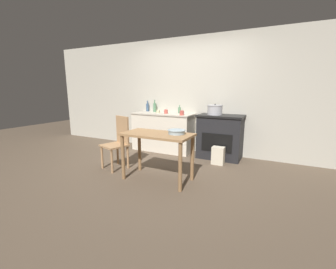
{
  "coord_description": "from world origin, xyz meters",
  "views": [
    {
      "loc": [
        1.91,
        -3.24,
        1.42
      ],
      "look_at": [
        0.0,
        0.49,
        0.57
      ],
      "focal_mm": 24.0,
      "sensor_mm": 36.0,
      "label": 1
    }
  ],
  "objects_px": {
    "mixing_bowl_large": "(176,132)",
    "bottle_mid_left": "(147,107)",
    "bottle_far_left": "(155,107)",
    "stock_pot": "(215,110)",
    "cup_center_left": "(182,113)",
    "work_table": "(157,142)",
    "chair": "(118,141)",
    "flour_sack": "(218,156)",
    "stove": "(220,137)",
    "cup_center": "(166,112)",
    "bottle_left": "(179,110)",
    "cup_center_right": "(158,112)"
  },
  "relations": [
    {
      "from": "stove",
      "to": "mixing_bowl_large",
      "type": "height_order",
      "value": "stove"
    },
    {
      "from": "work_table",
      "to": "bottle_left",
      "type": "xyz_separation_m",
      "value": [
        -0.42,
        1.76,
        0.33
      ]
    },
    {
      "from": "stove",
      "to": "bottle_far_left",
      "type": "bearing_deg",
      "value": 174.45
    },
    {
      "from": "work_table",
      "to": "bottle_far_left",
      "type": "distance_m",
      "value": 2.09
    },
    {
      "from": "stove",
      "to": "stock_pot",
      "type": "bearing_deg",
      "value": -162.51
    },
    {
      "from": "chair",
      "to": "cup_center",
      "type": "xyz_separation_m",
      "value": [
        0.26,
        1.38,
        0.43
      ]
    },
    {
      "from": "stock_pot",
      "to": "bottle_left",
      "type": "distance_m",
      "value": 0.9
    },
    {
      "from": "work_table",
      "to": "bottle_far_left",
      "type": "xyz_separation_m",
      "value": [
        -1.07,
        1.75,
        0.37
      ]
    },
    {
      "from": "chair",
      "to": "flour_sack",
      "type": "relative_size",
      "value": 2.76
    },
    {
      "from": "chair",
      "to": "stock_pot",
      "type": "height_order",
      "value": "stock_pot"
    },
    {
      "from": "stove",
      "to": "work_table",
      "type": "relative_size",
      "value": 0.84
    },
    {
      "from": "chair",
      "to": "cup_center_left",
      "type": "bearing_deg",
      "value": 77.86
    },
    {
      "from": "mixing_bowl_large",
      "to": "bottle_mid_left",
      "type": "relative_size",
      "value": 1.02
    },
    {
      "from": "cup_center_left",
      "to": "cup_center",
      "type": "bearing_deg",
      "value": 163.54
    },
    {
      "from": "flour_sack",
      "to": "cup_center",
      "type": "distance_m",
      "value": 1.56
    },
    {
      "from": "stove",
      "to": "cup_center_right",
      "type": "bearing_deg",
      "value": -177.88
    },
    {
      "from": "mixing_bowl_large",
      "to": "cup_center",
      "type": "bearing_deg",
      "value": 122.94
    },
    {
      "from": "work_table",
      "to": "bottle_far_left",
      "type": "relative_size",
      "value": 3.76
    },
    {
      "from": "work_table",
      "to": "stock_pot",
      "type": "height_order",
      "value": "stock_pot"
    },
    {
      "from": "bottle_far_left",
      "to": "bottle_left",
      "type": "relative_size",
      "value": 1.58
    },
    {
      "from": "mixing_bowl_large",
      "to": "cup_center_left",
      "type": "relative_size",
      "value": 2.74
    },
    {
      "from": "stock_pot",
      "to": "cup_center_left",
      "type": "xyz_separation_m",
      "value": [
        -0.67,
        -0.14,
        -0.08
      ]
    },
    {
      "from": "bottle_far_left",
      "to": "cup_center_right",
      "type": "xyz_separation_m",
      "value": [
        0.21,
        -0.21,
        -0.07
      ]
    },
    {
      "from": "mixing_bowl_large",
      "to": "cup_center_right",
      "type": "bearing_deg",
      "value": 128.3
    },
    {
      "from": "bottle_mid_left",
      "to": "stove",
      "type": "bearing_deg",
      "value": -6.15
    },
    {
      "from": "stock_pot",
      "to": "stove",
      "type": "bearing_deg",
      "value": 17.49
    },
    {
      "from": "mixing_bowl_large",
      "to": "cup_center",
      "type": "xyz_separation_m",
      "value": [
        -0.94,
        1.45,
        0.14
      ]
    },
    {
      "from": "work_table",
      "to": "mixing_bowl_large",
      "type": "bearing_deg",
      "value": 17.73
    },
    {
      "from": "bottle_mid_left",
      "to": "bottle_far_left",
      "type": "bearing_deg",
      "value": -10.38
    },
    {
      "from": "stove",
      "to": "cup_center",
      "type": "height_order",
      "value": "cup_center"
    },
    {
      "from": "bottle_far_left",
      "to": "cup_center",
      "type": "distance_m",
      "value": 0.47
    },
    {
      "from": "cup_center_left",
      "to": "cup_center",
      "type": "relative_size",
      "value": 1.07
    },
    {
      "from": "stock_pot",
      "to": "mixing_bowl_large",
      "type": "bearing_deg",
      "value": -96.81
    },
    {
      "from": "mixing_bowl_large",
      "to": "cup_center_right",
      "type": "height_order",
      "value": "cup_center_right"
    },
    {
      "from": "mixing_bowl_large",
      "to": "cup_center_left",
      "type": "distance_m",
      "value": 1.42
    },
    {
      "from": "work_table",
      "to": "chair",
      "type": "height_order",
      "value": "chair"
    },
    {
      "from": "mixing_bowl_large",
      "to": "cup_center",
      "type": "relative_size",
      "value": 2.93
    },
    {
      "from": "stove",
      "to": "cup_center_left",
      "type": "relative_size",
      "value": 9.23
    },
    {
      "from": "bottle_left",
      "to": "cup_center",
      "type": "height_order",
      "value": "bottle_left"
    },
    {
      "from": "chair",
      "to": "cup_center",
      "type": "bearing_deg",
      "value": 96.71
    },
    {
      "from": "work_table",
      "to": "stock_pot",
      "type": "bearing_deg",
      "value": 73.52
    },
    {
      "from": "bottle_far_left",
      "to": "cup_center_right",
      "type": "height_order",
      "value": "bottle_far_left"
    },
    {
      "from": "stock_pot",
      "to": "bottle_far_left",
      "type": "bearing_deg",
      "value": 172.6
    },
    {
      "from": "mixing_bowl_large",
      "to": "cup_center_left",
      "type": "xyz_separation_m",
      "value": [
        -0.49,
        1.32,
        0.14
      ]
    },
    {
      "from": "mixing_bowl_large",
      "to": "bottle_mid_left",
      "type": "bearing_deg",
      "value": 133.0
    },
    {
      "from": "flour_sack",
      "to": "bottle_mid_left",
      "type": "bearing_deg",
      "value": 162.48
    },
    {
      "from": "bottle_far_left",
      "to": "stock_pot",
      "type": "bearing_deg",
      "value": -7.4
    },
    {
      "from": "bottle_mid_left",
      "to": "mixing_bowl_large",
      "type": "bearing_deg",
      "value": -47.0
    },
    {
      "from": "flour_sack",
      "to": "bottle_left",
      "type": "relative_size",
      "value": 1.86
    },
    {
      "from": "stove",
      "to": "cup_center_right",
      "type": "xyz_separation_m",
      "value": [
        -1.44,
        -0.05,
        0.46
      ]
    }
  ]
}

